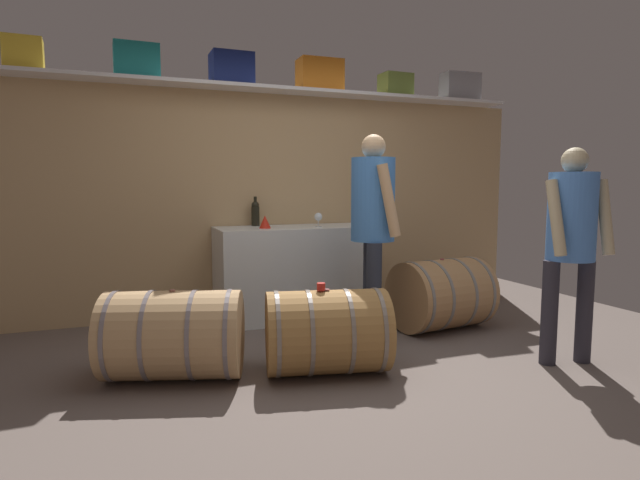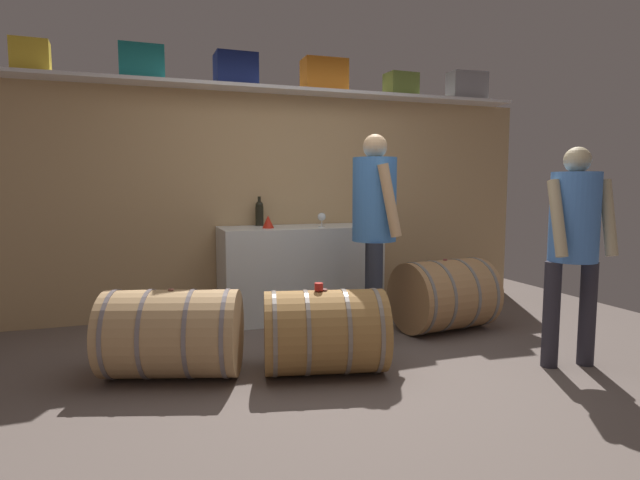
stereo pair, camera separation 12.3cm
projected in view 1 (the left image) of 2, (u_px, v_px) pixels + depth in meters
ground_plane at (329, 354)px, 3.95m from camera, size 6.77×7.26×0.02m
back_wall_panel at (274, 204)px, 5.25m from camera, size 5.57×0.10×2.18m
high_shelf_board at (277, 91)px, 4.99m from camera, size 5.13×0.40×0.03m
toolcase_yellow at (23, 54)px, 4.22m from camera, size 0.30×0.23×0.27m
toolcase_teal at (137, 62)px, 4.53m from camera, size 0.39×0.27×0.30m
toolcase_navy at (232, 69)px, 4.82m from camera, size 0.39×0.29×0.30m
toolcase_orange at (320, 76)px, 5.13m from camera, size 0.44×0.27×0.31m
toolcase_olive at (395, 85)px, 5.44m from camera, size 0.32×0.24×0.24m
toolcase_grey at (460, 87)px, 5.72m from camera, size 0.42×0.25×0.30m
work_cabinet at (296, 272)px, 5.01m from camera, size 1.52×0.63×0.88m
wine_bottle_amber at (363, 213)px, 5.10m from camera, size 0.07×0.07×0.29m
wine_bottle_dark at (255, 213)px, 5.05m from camera, size 0.08×0.08×0.29m
wine_glass at (318, 217)px, 4.94m from camera, size 0.08×0.08×0.14m
red_funnel at (265, 222)px, 4.76m from camera, size 0.11×0.11×0.12m
wine_barrel_near at (327, 332)px, 3.50m from camera, size 0.92×0.73×0.58m
wine_barrel_far at (174, 335)px, 3.40m from camera, size 1.02×0.82×0.60m
wine_barrel_flank at (441, 294)px, 4.59m from camera, size 0.87×0.71×0.63m
tasting_cup at (321, 287)px, 3.46m from camera, size 0.06×0.06×0.05m
winemaker_pouring at (572, 233)px, 3.63m from camera, size 0.48×0.39×1.54m
visitor_tasting at (374, 215)px, 4.23m from camera, size 0.49×0.55×1.69m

